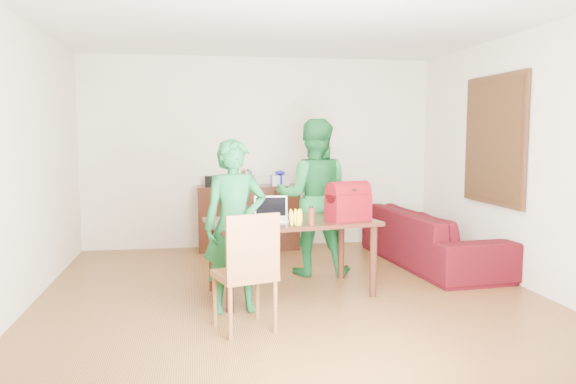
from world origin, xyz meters
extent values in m
cube|color=#492712|center=(0.00, 0.00, -0.05)|extent=(5.00, 5.50, 0.10)
cube|color=white|center=(0.00, 0.00, 2.75)|extent=(5.00, 5.50, 0.10)
cube|color=beige|center=(0.00, 2.80, 1.35)|extent=(5.00, 0.10, 2.70)
cube|color=beige|center=(0.00, -2.80, 1.35)|extent=(5.00, 0.10, 2.70)
cube|color=beige|center=(-2.55, 0.00, 1.35)|extent=(0.10, 5.50, 2.70)
cube|color=beige|center=(2.55, 0.00, 1.35)|extent=(0.10, 5.50, 2.70)
cube|color=#3F2614|center=(2.46, 0.70, 1.55)|extent=(0.04, 1.28, 1.48)
cube|color=#4E2917|center=(2.43, 0.70, 1.55)|extent=(0.01, 1.18, 1.36)
cube|color=black|center=(-0.20, 2.51, 0.45)|extent=(1.40, 0.45, 0.90)
cube|color=black|center=(-0.70, 2.51, 0.97)|extent=(0.20, 0.14, 0.14)
cube|color=silver|center=(0.25, 2.51, 0.97)|extent=(0.24, 0.22, 0.14)
ellipsoid|color=#1B1CB0|center=(0.25, 2.51, 1.08)|extent=(0.14, 0.14, 0.07)
cube|color=black|center=(0.02, 0.23, 0.74)|extent=(1.76, 1.19, 0.04)
cylinder|color=black|center=(-0.64, -0.27, 0.36)|extent=(0.07, 0.07, 0.72)
cylinder|color=black|center=(0.80, -0.02, 0.36)|extent=(0.07, 0.07, 0.72)
cylinder|color=black|center=(-0.77, 0.47, 0.36)|extent=(0.07, 0.07, 0.72)
cylinder|color=black|center=(0.67, 0.73, 0.36)|extent=(0.07, 0.07, 0.72)
cube|color=brown|center=(-0.55, -0.75, 0.46)|extent=(0.56, 0.54, 0.05)
cube|color=brown|center=(-0.49, -0.93, 0.74)|extent=(0.44, 0.16, 0.51)
imported|color=#135829|center=(-0.58, -0.23, 0.79)|extent=(0.60, 0.41, 1.58)
imported|color=#16642A|center=(0.41, 1.00, 0.90)|extent=(0.99, 0.84, 1.79)
cube|color=white|center=(-0.19, 0.19, 0.77)|extent=(0.36, 0.27, 0.02)
cube|color=black|center=(-0.19, 0.19, 0.89)|extent=(0.34, 0.12, 0.21)
cylinder|color=#5B2314|center=(0.16, -0.09, 0.85)|extent=(0.07, 0.07, 0.18)
cube|color=maroon|center=(0.58, 0.11, 0.91)|extent=(0.47, 0.35, 0.31)
imported|color=#340706|center=(1.95, 1.20, 0.34)|extent=(1.10, 2.40, 0.68)
camera|label=1|loc=(-0.94, -5.28, 1.63)|focal=35.00mm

